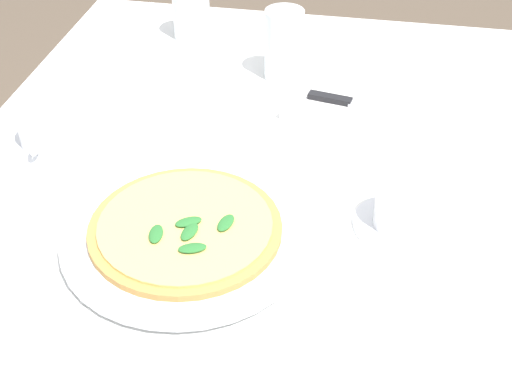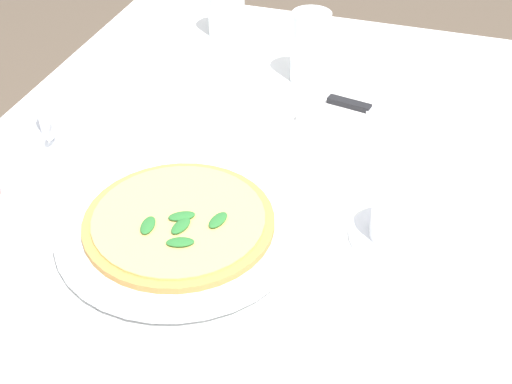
# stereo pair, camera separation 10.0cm
# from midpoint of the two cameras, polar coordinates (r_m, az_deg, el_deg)

# --- Properties ---
(dining_table) EXTENTS (1.12, 1.12, 0.74)m
(dining_table) POSITION_cam_midpoint_polar(r_m,az_deg,el_deg) (1.16, 7.59, -3.83)
(dining_table) COLOR white
(dining_table) RESTS_ON ground_plane
(pizza_plate) EXTENTS (0.33, 0.33, 0.02)m
(pizza_plate) POSITION_cam_midpoint_polar(r_m,az_deg,el_deg) (0.96, -3.19, -3.10)
(pizza_plate) COLOR white
(pizza_plate) RESTS_ON dining_table
(pizza) EXTENTS (0.26, 0.26, 0.02)m
(pizza) POSITION_cam_midpoint_polar(r_m,az_deg,el_deg) (0.95, -3.21, -2.48)
(pizza) COLOR #C68E47
(pizza) RESTS_ON pizza_plate
(coffee_cup_back_corner) EXTENTS (0.13, 0.13, 0.06)m
(coffee_cup_back_corner) POSITION_cam_midpoint_polar(r_m,az_deg,el_deg) (1.18, -12.93, 5.75)
(coffee_cup_back_corner) COLOR white
(coffee_cup_back_corner) RESTS_ON dining_table
(coffee_cup_center_back) EXTENTS (0.13, 0.13, 0.07)m
(coffee_cup_center_back) POSITION_cam_midpoint_polar(r_m,az_deg,el_deg) (0.97, 14.38, -2.33)
(coffee_cup_center_back) COLOR white
(coffee_cup_center_back) RESTS_ON dining_table
(water_glass_right_edge) EXTENTS (0.07, 0.07, 0.13)m
(water_glass_right_edge) POSITION_cam_midpoint_polar(r_m,az_deg,el_deg) (1.30, 6.61, 11.14)
(water_glass_right_edge) COLOR white
(water_glass_right_edge) RESTS_ON dining_table
(water_glass_far_left) EXTENTS (0.07, 0.07, 0.11)m
(water_glass_far_left) POSITION_cam_midpoint_polar(r_m,az_deg,el_deg) (1.46, -0.37, 14.34)
(water_glass_far_left) COLOR white
(water_glass_far_left) RESTS_ON dining_table
(napkin_folded) EXTENTS (0.25, 0.18, 0.02)m
(napkin_folded) POSITION_cam_midpoint_polar(r_m,az_deg,el_deg) (1.21, 11.76, 5.75)
(napkin_folded) COLOR white
(napkin_folded) RESTS_ON dining_table
(dinner_knife) EXTENTS (0.20, 0.05, 0.01)m
(dinner_knife) POSITION_cam_midpoint_polar(r_m,az_deg,el_deg) (1.20, 11.97, 6.27)
(dinner_knife) COLOR silver
(dinner_knife) RESTS_ON napkin_folded
(salt_shaker) EXTENTS (0.03, 0.03, 0.06)m
(salt_shaker) POSITION_cam_midpoint_polar(r_m,az_deg,el_deg) (1.06, -16.84, 0.76)
(salt_shaker) COLOR white
(salt_shaker) RESTS_ON dining_table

